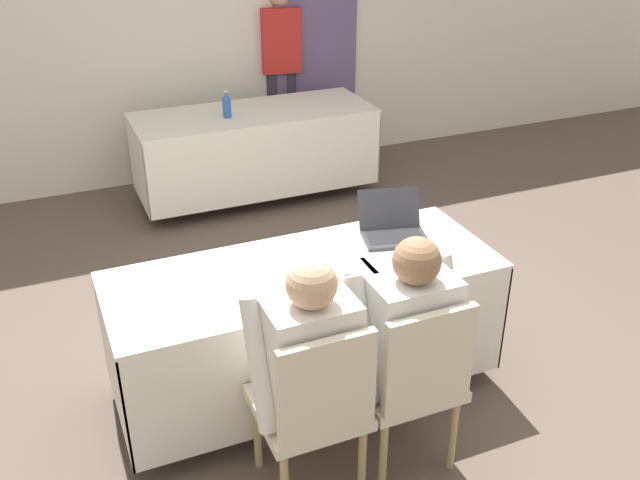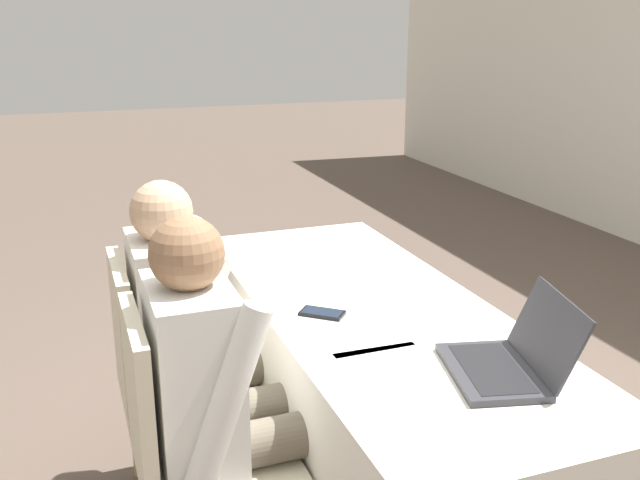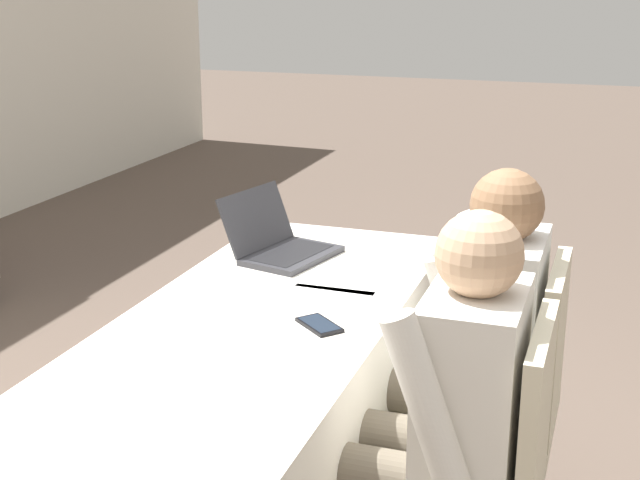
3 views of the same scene
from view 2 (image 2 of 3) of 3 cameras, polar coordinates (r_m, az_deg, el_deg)
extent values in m
cube|color=white|center=(2.38, 4.40, -5.50)|extent=(1.91, 0.73, 0.02)
cube|color=white|center=(2.41, -3.85, -13.48)|extent=(1.91, 0.01, 0.60)
cube|color=white|center=(2.67, 11.44, -10.51)|extent=(1.91, 0.01, 0.60)
cube|color=white|center=(3.32, -2.51, -4.50)|extent=(0.01, 0.73, 0.60)
cylinder|color=#333333|center=(2.71, 4.06, -18.60)|extent=(0.06, 0.06, 0.11)
cube|color=#333338|center=(1.99, 13.52, -10.18)|extent=(0.37, 0.29, 0.02)
cube|color=black|center=(1.98, 13.54, -9.91)|extent=(0.32, 0.22, 0.00)
cube|color=#333338|center=(2.00, 17.77, -7.04)|extent=(0.34, 0.16, 0.20)
cube|color=black|center=(2.00, 17.77, -7.04)|extent=(0.30, 0.14, 0.17)
cube|color=black|center=(2.30, 0.18, -5.87)|extent=(0.15, 0.16, 0.01)
cube|color=#192333|center=(2.30, 0.18, -5.75)|extent=(0.13, 0.14, 0.00)
cube|color=white|center=(2.90, 2.14, -1.03)|extent=(0.21, 0.30, 0.00)
cube|color=white|center=(2.16, 3.90, -7.68)|extent=(0.21, 0.30, 0.00)
cube|color=white|center=(2.00, 4.82, -9.92)|extent=(0.22, 0.30, 0.00)
cylinder|color=tan|center=(2.55, -5.42, -17.24)|extent=(0.04, 0.04, 0.40)
cylinder|color=tan|center=(2.84, -7.31, -13.39)|extent=(0.04, 0.04, 0.40)
cylinder|color=tan|center=(2.80, -14.55, -14.35)|extent=(0.04, 0.04, 0.40)
cube|color=beige|center=(2.55, -10.50, -11.54)|extent=(0.44, 0.44, 0.05)
cube|color=beige|center=(2.43, -15.51, -6.93)|extent=(0.40, 0.04, 0.45)
cylinder|color=tan|center=(2.47, -4.78, -18.50)|extent=(0.04, 0.04, 0.40)
cube|color=beige|center=(2.17, -8.30, -17.06)|extent=(0.44, 0.44, 0.05)
cube|color=beige|center=(2.02, -14.28, -11.97)|extent=(0.40, 0.04, 0.45)
cylinder|color=#665B4C|center=(2.45, -7.21, -10.25)|extent=(0.13, 0.42, 0.13)
cylinder|color=#665B4C|center=(2.61, -8.13, -8.51)|extent=(0.13, 0.42, 0.13)
cylinder|color=#665B4C|center=(2.64, -3.02, -15.27)|extent=(0.10, 0.10, 0.45)
cylinder|color=#665B4C|center=(2.79, -4.15, -13.38)|extent=(0.10, 0.10, 0.45)
cube|color=silver|center=(2.42, -12.03, -5.77)|extent=(0.36, 0.22, 0.52)
cylinder|color=silver|center=(2.24, -10.21, -7.48)|extent=(0.08, 0.26, 0.54)
cylinder|color=silver|center=(2.62, -11.87, -3.81)|extent=(0.08, 0.26, 0.54)
sphere|color=tan|center=(2.31, -12.57, 2.24)|extent=(0.20, 0.20, 0.20)
cylinder|color=#665B4C|center=(2.07, -4.21, -15.75)|extent=(0.13, 0.42, 0.13)
cylinder|color=#665B4C|center=(2.22, -5.54, -13.35)|extent=(0.13, 0.42, 0.13)
cylinder|color=#665B4C|center=(2.42, -0.99, -18.55)|extent=(0.10, 0.10, 0.45)
cube|color=white|center=(2.02, -10.06, -10.57)|extent=(0.36, 0.22, 0.52)
cylinder|color=white|center=(1.84, -7.59, -13.11)|extent=(0.08, 0.26, 0.54)
cylinder|color=white|center=(2.21, -10.05, -7.82)|extent=(0.08, 0.26, 0.54)
sphere|color=#8C6647|center=(1.88, -10.61, -1.09)|extent=(0.20, 0.20, 0.20)
camera|label=1|loc=(3.68, -55.51, 23.01)|focal=40.00mm
camera|label=3|loc=(4.11, -21.07, 16.48)|focal=50.00mm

